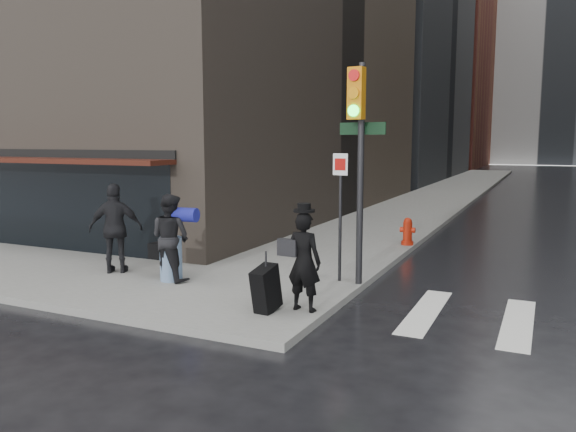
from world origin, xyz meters
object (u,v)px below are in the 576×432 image
Objects in this scene: man_jeans at (171,237)px; fire_hydrant at (407,233)px; man_overcoat at (296,266)px; traffic_light at (357,144)px; man_greycoat at (116,228)px.

man_jeans is 7.37m from fire_hydrant.
man_overcoat is 3.10m from traffic_light.
fire_hydrant is at bearing -88.00° from man_overcoat.
traffic_light is (0.36, 2.22, 2.13)m from man_overcoat.
traffic_light reaches higher than man_jeans.
traffic_light reaches higher than fire_hydrant.
man_overcoat is 5.03m from man_greycoat.
man_greycoat is (-1.58, 0.07, 0.08)m from man_jeans.
man_jeans reaches higher than fire_hydrant.
man_greycoat reaches higher than fire_hydrant.
man_greycoat is at bearing -6.28° from man_overcoat.
man_greycoat is 8.22m from fire_hydrant.
traffic_light is 5.64m from fire_hydrant.
traffic_light is 5.72× the size of fire_hydrant.
man_overcoat is 2.45× the size of fire_hydrant.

